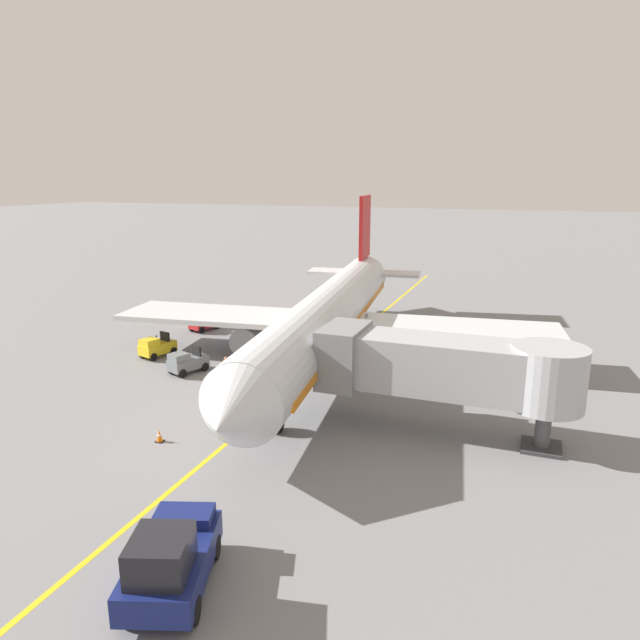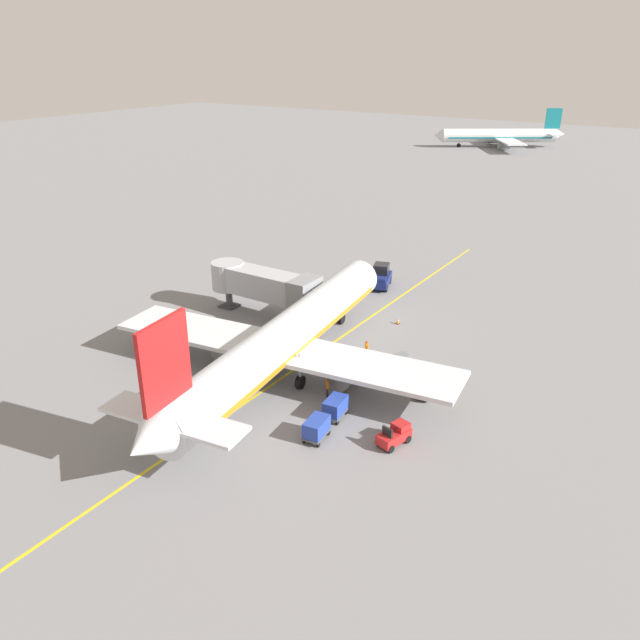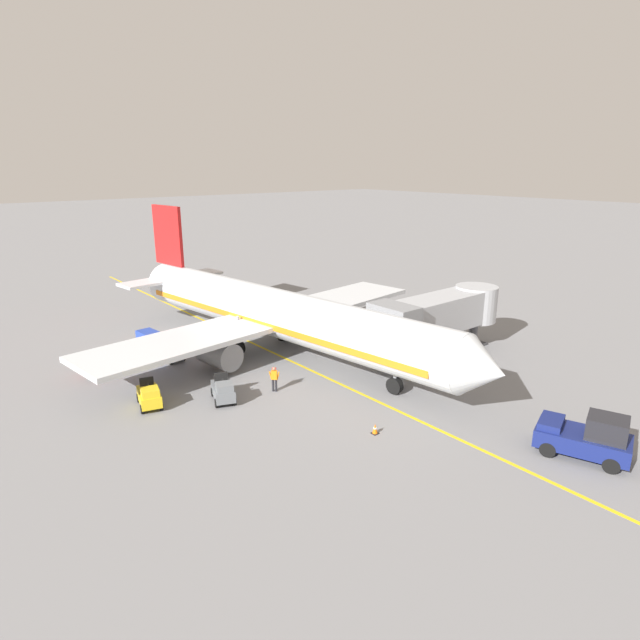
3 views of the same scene
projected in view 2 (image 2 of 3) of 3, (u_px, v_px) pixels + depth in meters
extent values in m
plane|color=slate|center=(302.00, 364.00, 54.41)|extent=(400.00, 400.00, 0.00)
cube|color=gold|center=(302.00, 364.00, 54.41)|extent=(0.24, 80.00, 0.01)
cylinder|color=silver|center=(286.00, 336.00, 51.86)|extent=(7.71, 32.21, 3.70)
cube|color=orange|center=(286.00, 341.00, 52.04)|extent=(7.42, 29.68, 0.44)
cone|color=silver|center=(365.00, 274.00, 66.04)|extent=(3.90, 2.84, 3.63)
cone|color=silver|center=(146.00, 443.00, 37.39)|extent=(3.47, 3.17, 3.14)
cube|color=black|center=(358.00, 273.00, 64.30)|extent=(2.89, 1.44, 0.60)
cube|color=silver|center=(281.00, 348.00, 51.29)|extent=(30.42, 8.94, 0.36)
cylinder|color=gray|center=(230.00, 345.00, 54.65)|extent=(2.39, 3.43, 2.00)
cylinder|color=gray|center=(346.00, 372.00, 50.26)|extent=(2.39, 3.43, 2.00)
cube|color=red|center=(165.00, 363.00, 37.64)|extent=(0.87, 4.41, 5.50)
cube|color=silver|center=(173.00, 418.00, 39.43)|extent=(10.25, 3.84, 0.24)
cylinder|color=black|center=(341.00, 318.00, 62.19)|extent=(0.59, 1.15, 1.10)
cylinder|color=gray|center=(341.00, 304.00, 61.57)|extent=(0.24, 0.24, 2.00)
cylinder|color=black|center=(251.00, 370.00, 52.22)|extent=(0.59, 1.15, 1.10)
cylinder|color=gray|center=(250.00, 354.00, 51.60)|extent=(0.24, 0.24, 2.00)
cylinder|color=black|center=(300.00, 382.00, 50.39)|extent=(0.59, 1.15, 1.10)
cylinder|color=gray|center=(300.00, 365.00, 49.76)|extent=(0.24, 0.24, 2.00)
cube|color=#A8AAAF|center=(268.00, 285.00, 62.47)|extent=(10.46, 2.80, 2.60)
cube|color=gray|center=(305.00, 294.00, 60.25)|extent=(2.00, 3.50, 2.99)
cylinder|color=#A8AAAF|center=(228.00, 275.00, 65.09)|extent=(3.36, 3.36, 2.86)
cylinder|color=#4C4C51|center=(229.00, 297.00, 66.04)|extent=(0.70, 0.70, 2.19)
cube|color=#38383A|center=(230.00, 306.00, 66.45)|extent=(1.80, 1.80, 0.16)
cube|color=navy|center=(380.00, 280.00, 71.58)|extent=(3.51, 4.88, 0.90)
cube|color=black|center=(381.00, 269.00, 72.06)|extent=(2.16, 2.28, 1.10)
cube|color=navy|center=(378.00, 279.00, 69.96)|extent=(2.13, 1.65, 0.36)
cylinder|color=black|center=(386.00, 288.00, 70.28)|extent=(0.59, 0.87, 0.80)
cylinder|color=black|center=(369.00, 287.00, 70.70)|extent=(0.59, 0.87, 0.80)
cylinder|color=black|center=(389.00, 280.00, 72.82)|extent=(0.59, 0.87, 0.80)
cylinder|color=black|center=(374.00, 279.00, 73.24)|extent=(0.59, 0.87, 0.80)
cube|color=gold|center=(428.00, 388.00, 49.29)|extent=(1.78, 2.72, 0.70)
cube|color=gold|center=(434.00, 379.00, 49.48)|extent=(1.25, 1.27, 0.44)
cube|color=black|center=(423.00, 384.00, 48.59)|extent=(0.85, 0.36, 0.64)
cylinder|color=black|center=(429.00, 381.00, 49.10)|extent=(0.14, 0.27, 0.54)
cylinder|color=black|center=(429.00, 386.00, 50.33)|extent=(0.33, 0.59, 0.56)
cylinder|color=black|center=(440.00, 391.00, 49.60)|extent=(0.33, 0.59, 0.56)
cylinder|color=black|center=(415.00, 394.00, 49.25)|extent=(0.33, 0.59, 0.56)
cylinder|color=black|center=(426.00, 399.00, 48.52)|extent=(0.33, 0.59, 0.56)
cube|color=slate|center=(396.00, 365.00, 52.91)|extent=(2.00, 2.76, 0.70)
cube|color=slate|center=(402.00, 357.00, 53.05)|extent=(1.32, 1.34, 0.44)
cube|color=black|center=(390.00, 360.00, 52.27)|extent=(0.84, 0.45, 0.64)
cylinder|color=black|center=(397.00, 358.00, 52.72)|extent=(0.17, 0.27, 0.54)
cylinder|color=black|center=(399.00, 363.00, 53.92)|extent=(0.38, 0.59, 0.56)
cylinder|color=black|center=(407.00, 368.00, 53.13)|extent=(0.38, 0.59, 0.56)
cylinder|color=black|center=(383.00, 369.00, 52.97)|extent=(0.38, 0.59, 0.56)
cylinder|color=black|center=(392.00, 374.00, 52.18)|extent=(0.38, 0.59, 0.56)
cube|color=#B21E1E|center=(394.00, 436.00, 43.24)|extent=(1.81, 2.73, 0.70)
cube|color=#B21E1E|center=(401.00, 426.00, 43.43)|extent=(1.26, 1.28, 0.44)
cube|color=black|center=(387.00, 432.00, 42.55)|extent=(0.85, 0.37, 0.64)
cylinder|color=black|center=(395.00, 428.00, 43.06)|extent=(0.15, 0.28, 0.54)
cylinder|color=black|center=(396.00, 433.00, 44.28)|extent=(0.34, 0.59, 0.56)
cylinder|color=black|center=(408.00, 439.00, 43.55)|extent=(0.34, 0.59, 0.56)
cylinder|color=black|center=(379.00, 442.00, 43.22)|extent=(0.34, 0.59, 0.56)
cylinder|color=black|center=(391.00, 449.00, 42.48)|extent=(0.34, 0.59, 0.56)
cube|color=#4C4C51|center=(335.00, 412.00, 46.45)|extent=(1.55, 2.34, 0.12)
cube|color=#233D9E|center=(335.00, 405.00, 46.20)|extent=(1.48, 2.22, 1.10)
cylinder|color=#4C4C51|center=(343.00, 403.00, 47.64)|extent=(0.15, 0.70, 0.07)
cylinder|color=black|center=(333.00, 408.00, 47.45)|extent=(0.16, 0.37, 0.36)
cylinder|color=black|center=(347.00, 412.00, 47.00)|extent=(0.16, 0.37, 0.36)
cylinder|color=black|center=(324.00, 419.00, 46.09)|extent=(0.16, 0.37, 0.36)
cylinder|color=black|center=(337.00, 423.00, 45.64)|extent=(0.16, 0.37, 0.36)
cube|color=#4C4C51|center=(317.00, 434.00, 43.91)|extent=(1.55, 2.34, 0.12)
cube|color=#233D9E|center=(317.00, 426.00, 43.66)|extent=(1.48, 2.22, 1.10)
cylinder|color=#4C4C51|center=(326.00, 424.00, 45.10)|extent=(0.15, 0.70, 0.07)
cylinder|color=black|center=(315.00, 429.00, 44.90)|extent=(0.16, 0.37, 0.36)
cylinder|color=black|center=(329.00, 433.00, 44.46)|extent=(0.16, 0.37, 0.36)
cylinder|color=black|center=(304.00, 441.00, 43.55)|extent=(0.16, 0.37, 0.36)
cylinder|color=black|center=(318.00, 445.00, 43.10)|extent=(0.16, 0.37, 0.36)
cylinder|color=#232328|center=(367.00, 354.00, 55.23)|extent=(0.15, 0.15, 0.85)
cylinder|color=#232328|center=(366.00, 353.00, 55.41)|extent=(0.15, 0.15, 0.85)
cube|color=orange|center=(367.00, 346.00, 55.03)|extent=(0.44, 0.44, 0.60)
cylinder|color=orange|center=(367.00, 348.00, 54.82)|extent=(0.22, 0.22, 0.57)
cylinder|color=orange|center=(366.00, 346.00, 55.27)|extent=(0.22, 0.22, 0.57)
sphere|color=#997051|center=(367.00, 342.00, 54.85)|extent=(0.22, 0.22, 0.22)
cube|color=red|center=(367.00, 342.00, 54.85)|extent=(0.24, 0.25, 0.10)
cylinder|color=#232328|center=(327.00, 393.00, 49.05)|extent=(0.15, 0.15, 0.85)
cylinder|color=#232328|center=(327.00, 392.00, 49.23)|extent=(0.15, 0.15, 0.85)
cube|color=orange|center=(327.00, 384.00, 48.85)|extent=(0.41, 0.45, 0.60)
cylinder|color=orange|center=(327.00, 386.00, 48.64)|extent=(0.20, 0.24, 0.57)
cylinder|color=orange|center=(327.00, 383.00, 49.10)|extent=(0.20, 0.24, 0.57)
sphere|color=#997051|center=(327.00, 379.00, 48.68)|extent=(0.22, 0.22, 0.22)
cube|color=red|center=(327.00, 379.00, 48.67)|extent=(0.21, 0.27, 0.10)
cube|color=black|center=(398.00, 324.00, 62.30)|extent=(0.36, 0.36, 0.04)
cone|color=orange|center=(398.00, 321.00, 62.19)|extent=(0.30, 0.30, 0.55)
cylinder|color=white|center=(398.00, 321.00, 62.18)|extent=(0.21, 0.21, 0.06)
cylinder|color=silver|center=(499.00, 135.00, 169.76)|extent=(27.20, 19.87, 3.52)
cube|color=#14707A|center=(499.00, 137.00, 169.93)|extent=(25.20, 18.54, 0.42)
cone|color=silver|center=(439.00, 135.00, 169.55)|extent=(3.81, 4.13, 3.44)
cone|color=silver|center=(560.00, 134.00, 169.85)|extent=(3.87, 3.96, 2.99)
cube|color=black|center=(445.00, 133.00, 169.32)|extent=(2.34, 2.77, 0.57)
cube|color=silver|center=(502.00, 138.00, 170.01)|extent=(19.99, 26.41, 0.34)
cylinder|color=gray|center=(504.00, 145.00, 165.69)|extent=(3.58, 3.27, 1.90)
cylinder|color=gray|center=(494.00, 140.00, 175.27)|extent=(3.58, 3.27, 1.90)
cube|color=#14707A|center=(554.00, 118.00, 168.19)|extent=(3.64, 2.58, 5.22)
cube|color=silver|center=(551.00, 133.00, 169.72)|extent=(7.35, 9.26, 0.23)
cylinder|color=black|center=(459.00, 145.00, 170.66)|extent=(1.11, 0.94, 1.04)
cylinder|color=gray|center=(459.00, 140.00, 170.07)|extent=(0.23, 0.23, 1.90)
cylinder|color=black|center=(507.00, 146.00, 168.82)|extent=(1.11, 0.94, 1.04)
cylinder|color=gray|center=(508.00, 141.00, 168.23)|extent=(0.23, 0.23, 1.90)
cylinder|color=black|center=(502.00, 144.00, 172.82)|extent=(1.11, 0.94, 1.04)
cylinder|color=gray|center=(503.00, 139.00, 172.23)|extent=(0.23, 0.23, 1.90)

